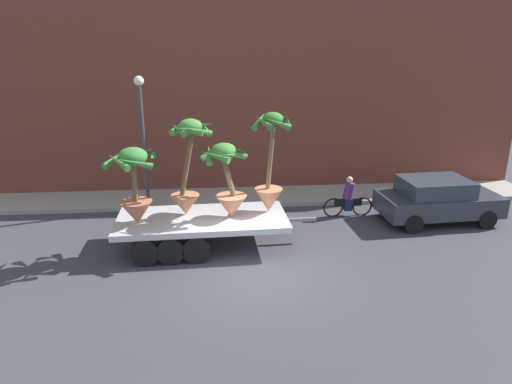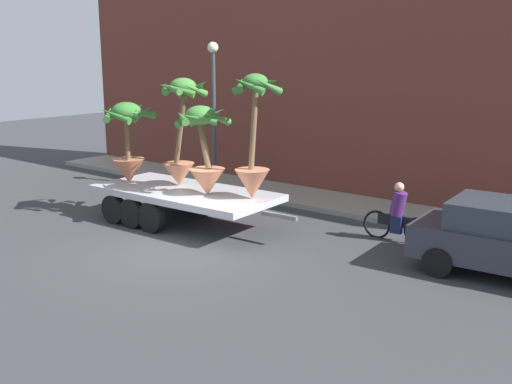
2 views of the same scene
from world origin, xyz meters
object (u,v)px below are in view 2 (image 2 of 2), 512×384
Objects in this scene: potted_palm_front at (204,151)px; cyclist at (398,215)px; street_lamp at (214,96)px; flatbed_trailer at (179,196)px; potted_palm_middle at (128,143)px; potted_palm_extra at (253,149)px; potted_palm_rear at (181,133)px.

potted_palm_front reaches higher than cyclist.
street_lamp is (-3.00, 3.70, 1.11)m from potted_palm_front.
flatbed_trailer is at bearing 176.51° from potted_palm_front.
potted_palm_middle is (-1.64, -0.35, 1.38)m from flatbed_trailer.
potted_palm_front is 4.89m from street_lamp.
potted_palm_extra is at bearing 16.37° from potted_palm_front.
potted_palm_rear is 0.62× the size of street_lamp.
potted_palm_rear is at bearing 22.99° from potted_palm_middle.
potted_palm_middle is 4.14m from street_lamp.
potted_palm_middle is 0.48× the size of street_lamp.
potted_palm_rear is at bearing 114.57° from flatbed_trailer.
potted_palm_front is at bearing 5.94° from potted_palm_middle.
flatbed_trailer is at bearing -61.89° from street_lamp.
potted_palm_rear reaches higher than potted_palm_front.
potted_palm_middle is at bearing -160.45° from cyclist.
potted_palm_rear is at bearing -179.36° from potted_palm_extra.
potted_palm_middle is 7.70m from cyclist.
street_lamp is (-1.94, 3.63, 2.48)m from flatbed_trailer.
potted_palm_rear is 2.52m from potted_palm_extra.
potted_palm_rear is at bearing 163.41° from potted_palm_front.
potted_palm_front is 1.37m from potted_palm_extra.
flatbed_trailer is 1.29× the size of street_lamp.
street_lamp reaches higher than potted_palm_front.
street_lamp is (-7.43, 1.45, 2.56)m from cyclist.
cyclist is (7.12, 2.53, -1.47)m from potted_palm_middle.
potted_palm_extra is at bearing 0.64° from potted_palm_rear.
potted_palm_middle is 2.72m from potted_palm_front.
potted_palm_front reaches higher than potted_palm_middle.
potted_palm_front is at bearing -50.90° from street_lamp.
potted_palm_rear is 1.29× the size of potted_palm_front.
potted_palm_middle is at bearing -170.57° from potted_palm_extra.
potted_palm_rear is 1.30m from potted_palm_front.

